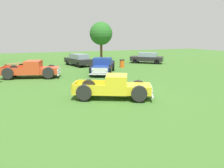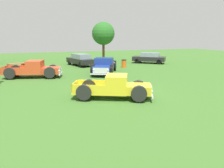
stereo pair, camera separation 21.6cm
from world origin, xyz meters
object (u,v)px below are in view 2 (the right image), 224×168
at_px(sedan_distant_a, 149,58).
at_px(trash_can, 124,63).
at_px(pickup_truck_foreground, 118,87).
at_px(picnic_table, 17,66).
at_px(sedan_distant_b, 81,60).
at_px(pickup_truck_behind_left, 104,66).
at_px(pickup_truck_behind_right, 36,69).
at_px(oak_tree_west, 103,34).

distance_m(sedan_distant_a, trash_can, 5.59).
relative_size(sedan_distant_a, trash_can, 4.77).
distance_m(pickup_truck_foreground, picnic_table, 15.63).
bearing_deg(sedan_distant_b, trash_can, -36.45).
bearing_deg(trash_can, pickup_truck_behind_left, -135.67).
bearing_deg(pickup_truck_behind_left, pickup_truck_foreground, -102.80).
relative_size(pickup_truck_behind_right, sedan_distant_b, 1.12).
xyz_separation_m(pickup_truck_behind_left, pickup_truck_behind_right, (-6.43, 0.27, -0.03)).
relative_size(sedan_distant_b, picnic_table, 2.12).
bearing_deg(picnic_table, oak_tree_west, 23.82).
relative_size(pickup_truck_foreground, pickup_truck_behind_left, 0.90).
xyz_separation_m(pickup_truck_behind_left, picnic_table, (-8.28, 5.55, -0.28)).
relative_size(pickup_truck_behind_left, picnic_table, 2.45).
distance_m(pickup_truck_behind_right, trash_can, 10.66).
relative_size(sedan_distant_a, picnic_table, 2.00).
bearing_deg(sedan_distant_a, sedan_distant_b, 175.53).
bearing_deg(sedan_distant_b, sedan_distant_a, -4.47).
bearing_deg(sedan_distant_a, pickup_truck_behind_right, -158.39).
bearing_deg(oak_tree_west, sedan_distant_b, -138.82).
bearing_deg(sedan_distant_b, picnic_table, -169.19).
bearing_deg(pickup_truck_behind_right, sedan_distant_b, 50.28).
bearing_deg(sedan_distant_b, oak_tree_west, 41.18).
distance_m(sedan_distant_a, picnic_table, 16.91).
distance_m(sedan_distant_b, picnic_table, 7.56).
relative_size(picnic_table, trash_can, 2.39).
bearing_deg(pickup_truck_foreground, sedan_distant_b, 85.90).
xyz_separation_m(pickup_truck_foreground, picnic_table, (-6.29, 14.31, -0.20)).
bearing_deg(picnic_table, pickup_truck_behind_right, -70.68).
bearing_deg(pickup_truck_foreground, trash_can, 65.32).
xyz_separation_m(sedan_distant_b, trash_can, (4.55, -3.36, -0.31)).
relative_size(pickup_truck_behind_right, picnic_table, 2.38).
distance_m(pickup_truck_foreground, sedan_distant_a, 18.35).
distance_m(pickup_truck_behind_left, pickup_truck_behind_right, 6.43).
xyz_separation_m(sedan_distant_a, picnic_table, (-16.89, -0.67, -0.28)).
bearing_deg(picnic_table, pickup_truck_foreground, -66.26).
bearing_deg(pickup_truck_foreground, sedan_distant_a, 54.71).
height_order(sedan_distant_b, oak_tree_west, oak_tree_west).
distance_m(pickup_truck_foreground, trash_can, 13.60).
relative_size(pickup_truck_behind_left, sedan_distant_b, 1.16).
bearing_deg(picnic_table, sedan_distant_a, 2.29).
distance_m(pickup_truck_behind_left, trash_can, 5.17).
distance_m(picnic_table, trash_can, 12.13).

